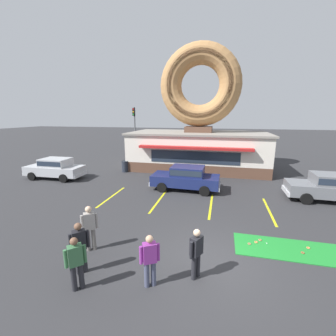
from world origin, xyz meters
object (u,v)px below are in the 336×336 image
at_px(car_silver, 55,168).
at_px(traffic_light_pole, 135,125).
at_px(golf_ball, 267,243).
at_px(pedestrian_leather_jacket_man, 196,251).
at_px(car_navy, 186,177).
at_px(pedestrian_clipboard_woman, 150,259).
at_px(pedestrian_blue_sweater_man, 80,245).
at_px(pedestrian_hooded_kid, 90,226).
at_px(trash_bin, 125,166).
at_px(car_grey, 330,186).
at_px(pedestrian_beanie_man, 76,261).

bearing_deg(car_silver, traffic_light_pole, 78.46).
xyz_separation_m(golf_ball, pedestrian_leather_jacket_man, (-2.47, -2.43, 0.84)).
bearing_deg(car_navy, golf_ball, -54.73).
distance_m(car_silver, pedestrian_clipboard_woman, 14.17).
bearing_deg(car_silver, pedestrian_clipboard_woman, -40.58).
height_order(pedestrian_blue_sweater_man, pedestrian_hooded_kid, pedestrian_hooded_kid).
distance_m(pedestrian_blue_sweater_man, trash_bin, 13.06).
distance_m(pedestrian_leather_jacket_man, pedestrian_clipboard_woman, 1.41).
bearing_deg(traffic_light_pole, car_navy, -54.76).
relative_size(car_navy, trash_bin, 4.72).
height_order(car_grey, pedestrian_leather_jacket_man, pedestrian_leather_jacket_man).
relative_size(car_silver, traffic_light_pole, 0.79).
bearing_deg(traffic_light_pole, pedestrian_beanie_man, -72.72).
bearing_deg(pedestrian_clipboard_woman, golf_ball, 39.79).
bearing_deg(golf_ball, car_silver, 157.07).
xyz_separation_m(pedestrian_clipboard_woman, pedestrian_beanie_man, (-1.97, -0.60, 0.00)).
height_order(golf_ball, pedestrian_leather_jacket_man, pedestrian_leather_jacket_man).
bearing_deg(pedestrian_hooded_kid, car_grey, 35.38).
bearing_deg(car_grey, pedestrian_hooded_kid, -144.62).
bearing_deg(trash_bin, car_silver, -143.78).
height_order(car_grey, pedestrian_blue_sweater_man, pedestrian_blue_sweater_man).
bearing_deg(traffic_light_pole, pedestrian_blue_sweater_man, -73.02).
bearing_deg(traffic_light_pole, car_grey, -35.00).
bearing_deg(pedestrian_beanie_man, trash_bin, 108.53).
height_order(pedestrian_blue_sweater_man, trash_bin, pedestrian_blue_sweater_man).
relative_size(golf_ball, pedestrian_beanie_man, 0.03).
distance_m(pedestrian_blue_sweater_man, pedestrian_beanie_man, 0.72).
height_order(car_silver, trash_bin, car_silver).
bearing_deg(golf_ball, pedestrian_beanie_man, -146.97).
bearing_deg(traffic_light_pole, car_silver, -101.54).
bearing_deg(pedestrian_clipboard_woman, traffic_light_pole, 112.63).
bearing_deg(pedestrian_blue_sweater_man, car_navy, 77.67).
bearing_deg(car_navy, pedestrian_blue_sweater_man, -102.33).
distance_m(car_grey, pedestrian_hooded_kid, 13.10).
xyz_separation_m(pedestrian_hooded_kid, traffic_light_pole, (-5.81, 19.14, 2.75)).
xyz_separation_m(car_navy, traffic_light_pole, (-8.12, 11.50, 2.84)).
bearing_deg(trash_bin, pedestrian_leather_jacket_man, -57.24).
bearing_deg(pedestrian_leather_jacket_man, trash_bin, 122.76).
bearing_deg(pedestrian_hooded_kid, car_navy, 73.15).
distance_m(car_navy, pedestrian_blue_sweater_man, 9.02).
distance_m(pedestrian_hooded_kid, traffic_light_pole, 20.19).
relative_size(car_grey, pedestrian_hooded_kid, 2.66).
xyz_separation_m(pedestrian_clipboard_woman, traffic_light_pole, (-8.49, 20.35, 2.81)).
height_order(pedestrian_hooded_kid, pedestrian_clipboard_woman, pedestrian_hooded_kid).
relative_size(pedestrian_clipboard_woman, pedestrian_beanie_man, 1.00).
bearing_deg(car_navy, car_silver, 178.02).
bearing_deg(pedestrian_beanie_man, golf_ball, 33.03).
height_order(golf_ball, pedestrian_clipboard_woman, pedestrian_clipboard_woman).
xyz_separation_m(golf_ball, car_grey, (4.30, 5.71, 0.82)).
bearing_deg(trash_bin, traffic_light_pole, 105.18).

